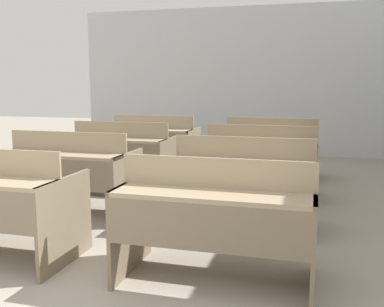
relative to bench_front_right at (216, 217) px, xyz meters
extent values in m
cube|color=silver|center=(-0.83, 5.82, 0.93)|extent=(6.31, 0.06, 2.78)
cube|color=#7D6D56|center=(-1.14, 0.01, -0.13)|extent=(0.03, 0.73, 0.66)
cube|color=tan|center=(-1.77, 0.22, -0.03)|extent=(1.29, 0.31, 0.03)
cube|color=#7D6D56|center=(-1.77, 0.22, -0.30)|extent=(1.24, 0.04, 0.04)
cube|color=#796A53|center=(-0.63, 0.04, -0.13)|extent=(0.03, 0.73, 0.66)
cube|color=#796A53|center=(0.63, 0.04, -0.13)|extent=(0.03, 0.73, 0.66)
cube|color=tan|center=(0.00, -0.16, 0.19)|extent=(1.29, 0.32, 0.03)
cube|color=#796A53|center=(0.00, -0.31, 0.02)|extent=(1.24, 0.02, 0.30)
cube|color=tan|center=(0.00, -0.01, 0.30)|extent=(1.29, 0.02, 0.20)
cube|color=tan|center=(0.00, 0.25, -0.03)|extent=(1.29, 0.31, 0.03)
cube|color=#796A53|center=(0.00, 0.25, -0.30)|extent=(1.24, 0.04, 0.04)
cube|color=#807059|center=(-2.43, 1.24, -0.13)|extent=(0.03, 0.73, 0.66)
cube|color=#807059|center=(-1.17, 1.24, -0.13)|extent=(0.03, 0.73, 0.66)
cube|color=tan|center=(-1.80, 1.04, 0.19)|extent=(1.29, 0.32, 0.03)
cube|color=#807059|center=(-1.80, 0.89, 0.02)|extent=(1.24, 0.02, 0.30)
cube|color=tan|center=(-1.80, 1.19, 0.30)|extent=(1.29, 0.02, 0.20)
cube|color=tan|center=(-1.80, 1.45, -0.03)|extent=(1.29, 0.31, 0.03)
cube|color=#807059|center=(-1.80, 1.45, -0.30)|extent=(1.24, 0.04, 0.04)
cube|color=#7D6E57|center=(-0.64, 1.26, -0.13)|extent=(0.03, 0.73, 0.66)
cube|color=#7D6E57|center=(0.62, 1.26, -0.13)|extent=(0.03, 0.73, 0.66)
cube|color=tan|center=(-0.01, 1.06, 0.19)|extent=(1.29, 0.32, 0.03)
cube|color=#7D6E57|center=(-0.01, 0.91, 0.02)|extent=(1.24, 0.02, 0.30)
cube|color=tan|center=(-0.01, 1.21, 0.30)|extent=(1.29, 0.02, 0.20)
cube|color=tan|center=(-0.01, 1.47, -0.03)|extent=(1.29, 0.31, 0.03)
cube|color=#7D6E57|center=(-0.01, 1.47, -0.30)|extent=(1.24, 0.04, 0.04)
cube|color=#7C6D56|center=(-2.43, 2.50, -0.13)|extent=(0.03, 0.73, 0.66)
cube|color=#7C6D56|center=(-1.16, 2.50, -0.13)|extent=(0.03, 0.73, 0.66)
cube|color=tan|center=(-1.80, 2.30, 0.19)|extent=(1.29, 0.32, 0.03)
cube|color=#7C6D56|center=(-1.80, 2.15, 0.02)|extent=(1.24, 0.02, 0.30)
cube|color=tan|center=(-1.80, 2.45, 0.30)|extent=(1.29, 0.02, 0.20)
cube|color=tan|center=(-1.80, 2.71, -0.03)|extent=(1.29, 0.31, 0.03)
cube|color=#7C6D56|center=(-1.80, 2.71, -0.30)|extent=(1.24, 0.04, 0.04)
cube|color=#7A6B54|center=(-0.63, 2.50, -0.13)|extent=(0.03, 0.73, 0.66)
cube|color=#7A6B54|center=(0.64, 2.50, -0.13)|extent=(0.03, 0.73, 0.66)
cube|color=tan|center=(0.01, 2.30, 0.19)|extent=(1.29, 0.32, 0.03)
cube|color=#7A6B54|center=(0.01, 2.15, 0.02)|extent=(1.24, 0.02, 0.30)
cube|color=tan|center=(0.01, 2.45, 0.30)|extent=(1.29, 0.02, 0.20)
cube|color=tan|center=(0.01, 2.71, -0.03)|extent=(1.29, 0.31, 0.03)
cube|color=#7A6B54|center=(0.01, 2.71, -0.30)|extent=(1.24, 0.04, 0.04)
cube|color=#81715A|center=(-2.44, 3.74, -0.13)|extent=(0.03, 0.73, 0.66)
cube|color=#81715A|center=(-1.17, 3.74, -0.13)|extent=(0.03, 0.73, 0.66)
cube|color=tan|center=(-1.80, 3.53, 0.19)|extent=(1.29, 0.32, 0.03)
cube|color=#81715A|center=(-1.80, 3.38, 0.02)|extent=(1.24, 0.02, 0.30)
cube|color=tan|center=(-1.80, 3.68, 0.30)|extent=(1.29, 0.02, 0.20)
cube|color=tan|center=(-1.80, 3.95, -0.03)|extent=(1.29, 0.31, 0.03)
cube|color=#81715A|center=(-1.80, 3.95, -0.30)|extent=(1.24, 0.04, 0.04)
cube|color=#7A6B54|center=(-0.62, 3.70, -0.13)|extent=(0.03, 0.73, 0.66)
cube|color=#7A6B54|center=(0.64, 3.70, -0.13)|extent=(0.03, 0.73, 0.66)
cube|color=tan|center=(0.01, 3.50, 0.19)|extent=(1.29, 0.32, 0.03)
cube|color=#7A6B54|center=(0.01, 3.35, 0.02)|extent=(1.24, 0.02, 0.30)
cube|color=tan|center=(0.01, 3.65, 0.30)|extent=(1.29, 0.02, 0.20)
cube|color=tan|center=(0.01, 3.91, -0.03)|extent=(1.29, 0.31, 0.03)
cube|color=#7A6B54|center=(0.01, 3.91, -0.30)|extent=(1.24, 0.04, 0.04)
camera|label=1|loc=(0.61, -2.82, 0.87)|focal=42.00mm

